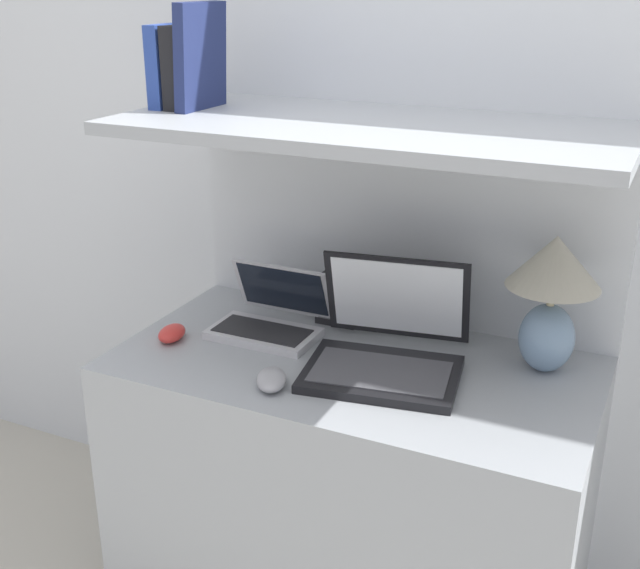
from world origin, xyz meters
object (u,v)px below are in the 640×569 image
Objects in this scene: second_mouse at (172,333)px; router_box at (340,299)px; laptop_large at (387,348)px; book_blue at (170,66)px; book_black at (186,67)px; computer_mouse at (271,379)px; book_navy at (201,56)px; table_lamp at (552,287)px; laptop_small at (270,318)px.

router_box reaches higher than second_mouse.
book_blue is (-0.58, 0.06, 0.59)m from laptop_large.
book_black is (0.05, 0.00, -0.00)m from book_blue.
computer_mouse is at bearing -32.71° from book_blue.
second_mouse is (-0.53, -0.08, -0.03)m from laptop_large.
router_box is (-0.20, 0.20, 0.01)m from laptop_large.
second_mouse is 0.66m from book_navy.
table_lamp is at bearing 14.87° from second_mouse.
table_lamp is 1.21× the size of laptop_small.
laptop_large is 0.83m from book_blue.
laptop_small reaches higher than computer_mouse.
computer_mouse is at bearing -147.16° from table_lamp.
book_black is (-0.34, -0.14, 0.57)m from router_box.
book_navy is (-0.82, -0.08, 0.46)m from table_lamp.
second_mouse is at bearing -102.47° from book_navy.
laptop_small is 0.64m from book_navy.
book_blue reaches higher than second_mouse.
book_navy is at bearing -174.14° from table_lamp.
book_blue and book_black have the same top height.
table_lamp is 0.94m from book_navy.
laptop_large is at bearing -155.98° from table_lamp.
computer_mouse and second_mouse have the same top height.
book_blue reaches higher than router_box.
book_blue is at bearing -179.63° from laptop_small.
laptop_small is 0.19m from router_box.
table_lamp is 2.53× the size of router_box.
laptop_large is at bearing -44.53° from router_box.
book_black is (-0.54, 0.06, 0.59)m from laptop_large.
table_lamp is 1.33× the size of book_navy.
book_navy is at bearing 0.00° from book_blue.
book_blue is at bearing 180.00° from book_black.
router_box is 0.67× the size of book_blue.
laptop_large is 0.80m from book_black.
book_black reaches higher than table_lamp.
laptop_large is 0.27m from computer_mouse.
book_navy reaches higher than book_blue.
table_lamp reaches higher than router_box.
table_lamp is 0.64m from computer_mouse.
laptop_large is at bearing -6.95° from book_navy.
second_mouse is (-0.20, -0.14, -0.02)m from laptop_small.
computer_mouse is 1.22× the size of second_mouse.
laptop_large is at bearing -6.42° from book_black.
computer_mouse is at bearing -17.88° from second_mouse.
table_lamp is 0.55m from router_box.
laptop_small is 1.41× the size of book_black.
laptop_large is 1.47× the size of laptop_small.
computer_mouse is 0.52× the size of book_navy.
second_mouse is 0.64m from book_blue.
laptop_large is 3.08× the size of router_box.
computer_mouse is (0.14, -0.25, -0.02)m from laptop_small.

